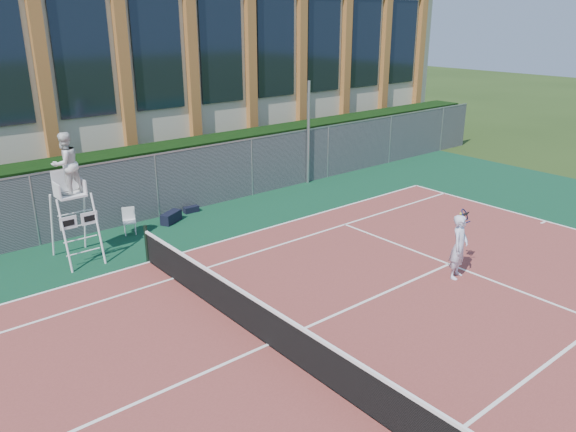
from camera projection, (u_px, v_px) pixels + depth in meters
ground at (268, 346)px, 11.89m from camera, size 120.00×120.00×0.00m
apron at (241, 327)px, 12.61m from camera, size 36.00×20.00×0.01m
tennis_court at (268, 345)px, 11.88m from camera, size 23.77×10.97×0.02m
tennis_net at (268, 324)px, 11.71m from camera, size 0.10×11.30×1.10m
fence at (100, 198)px, 17.91m from camera, size 40.00×0.06×2.20m
hedge at (86, 190)px, 18.78m from camera, size 40.00×1.40×2.20m
building at (6, 78)px, 23.53m from camera, size 45.00×10.60×8.22m
steel_pole at (308, 133)px, 22.77m from camera, size 0.12×0.12×4.18m
umpire_chair at (66, 167)px, 15.22m from camera, size 1.04×1.60×3.71m
plastic_chair at (129, 218)px, 17.86m from camera, size 0.51×0.51×0.85m
sports_bag_near at (171, 217)px, 18.90m from camera, size 0.89×0.70×0.36m
sports_bag_far at (191, 209)px, 19.89m from camera, size 0.55×0.26×0.21m
tennis_player at (459, 247)px, 14.66m from camera, size 1.01×0.73×1.75m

